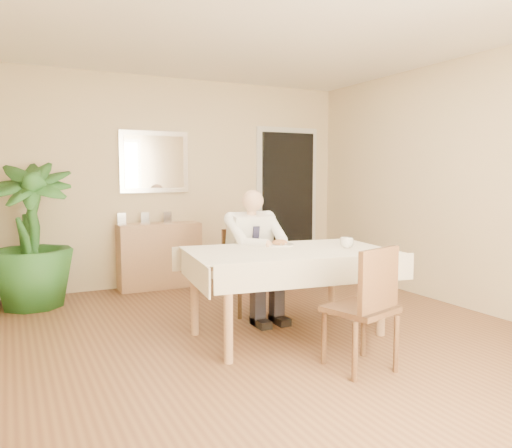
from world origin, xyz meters
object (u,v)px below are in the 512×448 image
coffee_mug (347,243)px  sideboard (160,256)px  chair_far (245,266)px  seated_man (257,248)px  potted_palm (30,235)px  chair_near (368,302)px  dining_table (288,259)px

coffee_mug → sideboard: (-1.00, 2.44, -0.40)m
chair_far → seated_man: bearing=-82.8°
coffee_mug → sideboard: size_ratio=0.12×
chair_far → sideboard: bearing=116.1°
potted_palm → chair_far: bearing=-30.3°
chair_near → sideboard: chair_near is taller
coffee_mug → sideboard: bearing=112.3°
coffee_mug → potted_palm: potted_palm is taller
chair_far → sideboard: (-0.49, 1.43, -0.07)m
dining_table → chair_near: chair_near is taller
seated_man → potted_palm: (-1.94, 1.42, 0.07)m
dining_table → chair_near: bearing=-77.5°
chair_far → seated_man: 0.36m
dining_table → potted_palm: bearing=141.1°
chair_near → potted_palm: 3.60m
sideboard → potted_palm: (-1.45, -0.29, 0.36)m
seated_man → sideboard: bearing=106.0°
potted_palm → sideboard: bearing=11.5°
dining_table → chair_near: (0.09, -0.96, -0.16)m
chair_near → seated_man: seated_man is taller
seated_man → sideboard: seated_man is taller
sideboard → chair_near: bearing=-79.3°
seated_man → potted_palm: potted_palm is taller
chair_near → sideboard: (-0.58, 3.26, -0.11)m
seated_man → potted_palm: bearing=143.9°
chair_near → potted_palm: bearing=108.0°
chair_near → coffee_mug: (0.42, 0.82, 0.29)m
sideboard → potted_palm: bearing=-167.9°
chair_near → dining_table: bearing=79.0°
coffee_mug → seated_man: bearing=125.1°
sideboard → potted_palm: size_ratio=0.65×
chair_near → potted_palm: potted_palm is taller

